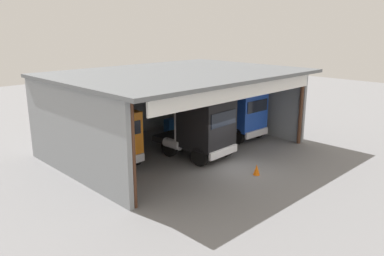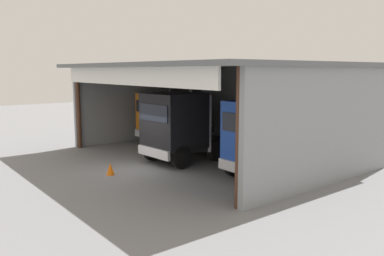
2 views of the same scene
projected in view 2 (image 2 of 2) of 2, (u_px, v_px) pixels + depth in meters
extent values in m
plane|color=slate|center=(134.00, 170.00, 18.51)|extent=(80.00, 80.00, 0.00)
cube|color=gray|center=(274.00, 107.00, 24.26)|extent=(13.95, 0.24, 4.78)
cube|color=gray|center=(145.00, 104.00, 26.62)|extent=(0.24, 9.94, 4.78)
cube|color=gray|center=(329.00, 127.00, 15.79)|extent=(0.24, 9.94, 4.78)
cube|color=slate|center=(208.00, 66.00, 20.59)|extent=(14.55, 10.79, 0.20)
cylinder|color=#4C2D1E|center=(78.00, 108.00, 23.47)|extent=(0.24, 0.24, 4.78)
cylinder|color=#4C2D1E|center=(239.00, 139.00, 13.03)|extent=(0.24, 0.24, 4.78)
cube|color=white|center=(125.00, 75.00, 17.65)|extent=(12.56, 0.12, 0.90)
cube|color=orange|center=(163.00, 112.00, 24.93)|extent=(2.55, 2.45, 2.41)
cube|color=black|center=(146.00, 107.00, 24.11)|extent=(2.17, 0.06, 0.72)
cube|color=silver|center=(146.00, 135.00, 24.34)|extent=(2.42, 0.16, 0.44)
cube|color=#232326|center=(185.00, 130.00, 26.22)|extent=(1.92, 3.29, 0.36)
cylinder|color=silver|center=(191.00, 113.00, 24.88)|extent=(0.18, 0.18, 2.89)
cylinder|color=silver|center=(170.00, 110.00, 26.66)|extent=(0.18, 0.18, 2.89)
cylinder|color=silver|center=(172.00, 126.00, 26.91)|extent=(0.56, 1.20, 0.56)
cylinder|color=black|center=(167.00, 138.00, 23.97)|extent=(0.30, 1.08, 1.08)
cylinder|color=black|center=(147.00, 133.00, 25.71)|extent=(0.30, 1.08, 1.08)
cylinder|color=black|center=(196.00, 134.00, 25.37)|extent=(0.30, 1.08, 1.08)
cylinder|color=black|center=(176.00, 130.00, 27.12)|extent=(0.30, 1.08, 1.08)
cube|color=black|center=(174.00, 120.00, 19.59)|extent=(2.67, 2.58, 2.71)
cube|color=black|center=(153.00, 113.00, 18.70)|extent=(2.16, 0.18, 0.81)
cube|color=silver|center=(154.00, 153.00, 18.96)|extent=(2.42, 0.29, 0.44)
cube|color=#232326|center=(202.00, 144.00, 21.07)|extent=(2.10, 3.63, 0.36)
cylinder|color=silver|center=(210.00, 124.00, 19.66)|extent=(0.18, 0.18, 2.86)
cylinder|color=silver|center=(180.00, 120.00, 21.36)|extent=(0.18, 0.18, 2.86)
cylinder|color=silver|center=(184.00, 139.00, 21.70)|extent=(0.62, 1.23, 0.56)
cylinder|color=black|center=(181.00, 157.00, 18.67)|extent=(0.36, 1.14, 1.12)
cylinder|color=black|center=(153.00, 150.00, 20.33)|extent=(0.36, 1.14, 1.12)
cylinder|color=black|center=(217.00, 150.00, 20.26)|extent=(0.36, 1.14, 1.12)
cylinder|color=black|center=(189.00, 144.00, 21.93)|extent=(0.36, 1.14, 1.12)
cube|color=#1E47B7|center=(260.00, 132.00, 16.58)|extent=(2.45, 2.45, 2.57)
cube|color=black|center=(239.00, 123.00, 15.80)|extent=(2.03, 0.12, 0.77)
cube|color=silver|center=(238.00, 168.00, 16.05)|extent=(2.27, 0.22, 0.44)
cube|color=#232326|center=(285.00, 158.00, 17.76)|extent=(1.87, 3.05, 0.36)
cylinder|color=silver|center=(301.00, 137.00, 16.56)|extent=(0.18, 0.18, 2.62)
cylinder|color=silver|center=(263.00, 131.00, 18.26)|extent=(0.18, 0.18, 2.62)
cylinder|color=silver|center=(263.00, 152.00, 18.41)|extent=(0.59, 1.22, 0.56)
cylinder|color=black|center=(270.00, 174.00, 15.70)|extent=(0.33, 1.09, 1.09)
cylinder|color=black|center=(234.00, 164.00, 17.35)|extent=(0.33, 1.09, 1.09)
cylinder|color=black|center=(304.00, 166.00, 16.96)|extent=(0.33, 1.09, 1.09)
cylinder|color=black|center=(268.00, 158.00, 18.61)|extent=(0.33, 1.09, 1.09)
cylinder|color=#194CB2|center=(230.00, 135.00, 25.55)|extent=(0.58, 0.58, 0.93)
cube|color=#1E59A5|center=(288.00, 147.00, 21.56)|extent=(0.90, 0.60, 1.00)
cone|color=orange|center=(110.00, 169.00, 17.60)|extent=(0.36, 0.36, 0.56)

